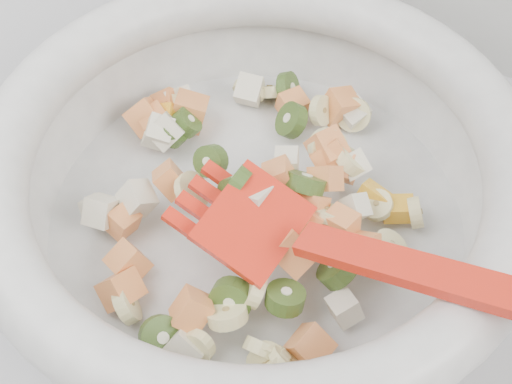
% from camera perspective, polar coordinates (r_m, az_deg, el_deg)
% --- Properties ---
extents(mixing_bowl, '(0.44, 0.37, 0.14)m').
position_cam_1_polar(mixing_bowl, '(0.52, 0.01, 0.64)').
color(mixing_bowl, silver).
rests_on(mixing_bowl, counter).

